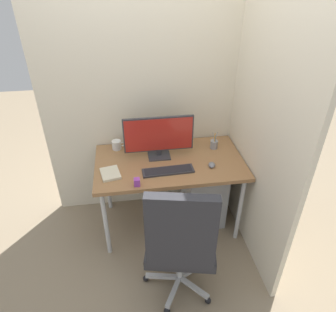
# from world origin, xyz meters

# --- Properties ---
(ground_plane) EXTENTS (8.00, 8.00, 0.00)m
(ground_plane) POSITION_xyz_m (0.00, 0.00, 0.00)
(ground_plane) COLOR gray
(wall_back) EXTENTS (2.23, 0.04, 2.80)m
(wall_back) POSITION_xyz_m (0.00, 0.40, 1.40)
(wall_back) COLOR beige
(wall_back) RESTS_ON ground_plane
(wall_side_right) EXTENTS (0.04, 1.64, 2.80)m
(wall_side_right) POSITION_xyz_m (0.69, -0.13, 1.40)
(wall_side_right) COLOR beige
(wall_side_right) RESTS_ON ground_plane
(desk) EXTENTS (1.32, 0.73, 0.74)m
(desk) POSITION_xyz_m (0.00, 0.00, 0.68)
(desk) COLOR #996B42
(desk) RESTS_ON ground_plane
(office_chair) EXTENTS (0.59, 0.61, 1.12)m
(office_chair) POSITION_xyz_m (-0.04, -0.81, 0.61)
(office_chair) COLOR black
(office_chair) RESTS_ON ground_plane
(filing_cabinet) EXTENTS (0.37, 0.47, 0.59)m
(filing_cabinet) POSITION_xyz_m (0.35, 0.05, 0.30)
(filing_cabinet) COLOR #9EA0A5
(filing_cabinet) RESTS_ON ground_plane
(monitor) EXTENTS (0.62, 0.16, 0.39)m
(monitor) POSITION_xyz_m (-0.08, 0.09, 0.95)
(monitor) COLOR #333338
(monitor) RESTS_ON desk
(keyboard) EXTENTS (0.44, 0.14, 0.02)m
(keyboard) POSITION_xyz_m (-0.04, -0.16, 0.75)
(keyboard) COLOR #333338
(keyboard) RESTS_ON desk
(mouse) EXTENTS (0.08, 0.09, 0.03)m
(mouse) POSITION_xyz_m (0.35, -0.14, 0.76)
(mouse) COLOR slate
(mouse) RESTS_ON desk
(pen_holder) EXTENTS (0.07, 0.07, 0.17)m
(pen_holder) POSITION_xyz_m (0.45, 0.15, 0.79)
(pen_holder) COLOR gray
(pen_holder) RESTS_ON desk
(notebook) EXTENTS (0.18, 0.21, 0.02)m
(notebook) POSITION_xyz_m (-0.52, -0.13, 0.76)
(notebook) COLOR beige
(notebook) RESTS_ON desk
(coffee_mug) EXTENTS (0.12, 0.09, 0.09)m
(coffee_mug) POSITION_xyz_m (-0.46, 0.27, 0.79)
(coffee_mug) COLOR white
(coffee_mug) RESTS_ON desk
(desk_clamp_accessory) EXTENTS (0.05, 0.05, 0.06)m
(desk_clamp_accessory) POSITION_xyz_m (-0.31, -0.31, 0.78)
(desk_clamp_accessory) COLOR purple
(desk_clamp_accessory) RESTS_ON desk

